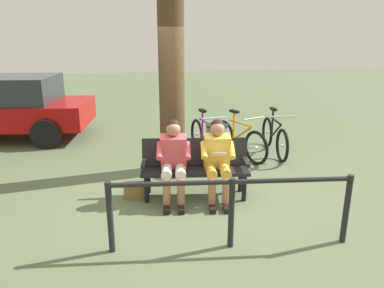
{
  "coord_description": "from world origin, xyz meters",
  "views": [
    {
      "loc": [
        1.02,
        4.92,
        2.35
      ],
      "look_at": [
        0.18,
        -0.33,
        0.75
      ],
      "focal_mm": 33.55,
      "sensor_mm": 36.0,
      "label": 1
    }
  ],
  "objects_px": {
    "person_reading": "(217,157)",
    "litter_bin": "(216,147)",
    "parked_car": "(0,106)",
    "tree_trunk": "(172,81)",
    "handbag": "(134,190)",
    "bicycle_black": "(239,140)",
    "bicycle_red": "(206,139)",
    "bench": "(195,163)",
    "person_companion": "(174,157)",
    "bicycle_green": "(274,137)"
  },
  "relations": [
    {
      "from": "handbag",
      "to": "litter_bin",
      "type": "distance_m",
      "value": 1.8
    },
    {
      "from": "person_companion",
      "to": "bicycle_green",
      "type": "height_order",
      "value": "person_companion"
    },
    {
      "from": "bench",
      "to": "tree_trunk",
      "type": "bearing_deg",
      "value": -72.6
    },
    {
      "from": "handbag",
      "to": "tree_trunk",
      "type": "relative_size",
      "value": 0.09
    },
    {
      "from": "bicycle_red",
      "to": "parked_car",
      "type": "bearing_deg",
      "value": -125.56
    },
    {
      "from": "bench",
      "to": "handbag",
      "type": "distance_m",
      "value": 1.0
    },
    {
      "from": "bicycle_red",
      "to": "parked_car",
      "type": "xyz_separation_m",
      "value": [
        4.52,
        -2.11,
        0.41
      ]
    },
    {
      "from": "person_companion",
      "to": "bicycle_green",
      "type": "bearing_deg",
      "value": -134.13
    },
    {
      "from": "litter_bin",
      "to": "parked_car",
      "type": "distance_m",
      "value": 5.43
    },
    {
      "from": "person_reading",
      "to": "litter_bin",
      "type": "height_order",
      "value": "person_reading"
    },
    {
      "from": "handbag",
      "to": "tree_trunk",
      "type": "xyz_separation_m",
      "value": [
        -0.71,
        -1.13,
        1.49
      ]
    },
    {
      "from": "bench",
      "to": "bicycle_green",
      "type": "relative_size",
      "value": 0.98
    },
    {
      "from": "bicycle_black",
      "to": "bicycle_red",
      "type": "distance_m",
      "value": 0.67
    },
    {
      "from": "parked_car",
      "to": "litter_bin",
      "type": "bearing_deg",
      "value": 152.7
    },
    {
      "from": "bench",
      "to": "person_companion",
      "type": "bearing_deg",
      "value": 27.29
    },
    {
      "from": "person_reading",
      "to": "tree_trunk",
      "type": "bearing_deg",
      "value": -62.38
    },
    {
      "from": "bench",
      "to": "handbag",
      "type": "xyz_separation_m",
      "value": [
        0.93,
        -0.03,
        -0.39
      ]
    },
    {
      "from": "person_reading",
      "to": "parked_car",
      "type": "relative_size",
      "value": 0.28
    },
    {
      "from": "person_reading",
      "to": "bicycle_red",
      "type": "height_order",
      "value": "person_reading"
    },
    {
      "from": "handbag",
      "to": "litter_bin",
      "type": "height_order",
      "value": "litter_bin"
    },
    {
      "from": "bicycle_green",
      "to": "bicycle_red",
      "type": "xyz_separation_m",
      "value": [
        1.43,
        -0.08,
        0.0
      ]
    },
    {
      "from": "tree_trunk",
      "to": "bicycle_red",
      "type": "relative_size",
      "value": 1.94
    },
    {
      "from": "tree_trunk",
      "to": "parked_car",
      "type": "bearing_deg",
      "value": -35.98
    },
    {
      "from": "bicycle_black",
      "to": "person_companion",
      "type": "bearing_deg",
      "value": -63.17
    },
    {
      "from": "bicycle_green",
      "to": "parked_car",
      "type": "bearing_deg",
      "value": -105.97
    },
    {
      "from": "handbag",
      "to": "bicycle_black",
      "type": "distance_m",
      "value": 2.65
    },
    {
      "from": "bench",
      "to": "person_companion",
      "type": "relative_size",
      "value": 1.37
    },
    {
      "from": "bench",
      "to": "person_reading",
      "type": "bearing_deg",
      "value": 152.98
    },
    {
      "from": "bench",
      "to": "tree_trunk",
      "type": "distance_m",
      "value": 1.62
    },
    {
      "from": "person_companion",
      "to": "bicycle_red",
      "type": "relative_size",
      "value": 0.72
    },
    {
      "from": "bicycle_black",
      "to": "parked_car",
      "type": "height_order",
      "value": "parked_car"
    },
    {
      "from": "bicycle_green",
      "to": "bicycle_red",
      "type": "height_order",
      "value": "same"
    },
    {
      "from": "litter_bin",
      "to": "bicycle_green",
      "type": "bearing_deg",
      "value": -152.23
    },
    {
      "from": "bench",
      "to": "litter_bin",
      "type": "height_order",
      "value": "bench"
    },
    {
      "from": "parked_car",
      "to": "tree_trunk",
      "type": "bearing_deg",
      "value": 149.34
    },
    {
      "from": "handbag",
      "to": "parked_car",
      "type": "relative_size",
      "value": 0.07
    },
    {
      "from": "bicycle_red",
      "to": "bench",
      "type": "bearing_deg",
      "value": -26.59
    },
    {
      "from": "bench",
      "to": "tree_trunk",
      "type": "xyz_separation_m",
      "value": [
        0.21,
        -1.16,
        1.11
      ]
    },
    {
      "from": "person_reading",
      "to": "person_companion",
      "type": "distance_m",
      "value": 0.64
    },
    {
      "from": "tree_trunk",
      "to": "bicycle_green",
      "type": "xyz_separation_m",
      "value": [
        -2.16,
        -0.56,
        -1.25
      ]
    },
    {
      "from": "bench",
      "to": "handbag",
      "type": "relative_size",
      "value": 5.49
    },
    {
      "from": "person_reading",
      "to": "bicycle_red",
      "type": "bearing_deg",
      "value": -89.31
    },
    {
      "from": "person_companion",
      "to": "handbag",
      "type": "relative_size",
      "value": 4.0
    },
    {
      "from": "handbag",
      "to": "litter_bin",
      "type": "bearing_deg",
      "value": -147.14
    },
    {
      "from": "bench",
      "to": "person_companion",
      "type": "xyz_separation_m",
      "value": [
        0.34,
        0.12,
        0.16
      ]
    },
    {
      "from": "person_reading",
      "to": "handbag",
      "type": "bearing_deg",
      "value": -3.84
    },
    {
      "from": "person_companion",
      "to": "litter_bin",
      "type": "bearing_deg",
      "value": -121.86
    },
    {
      "from": "parked_car",
      "to": "bicycle_green",
      "type": "bearing_deg",
      "value": 165.1
    },
    {
      "from": "bicycle_green",
      "to": "bicycle_black",
      "type": "distance_m",
      "value": 0.78
    },
    {
      "from": "person_companion",
      "to": "litter_bin",
      "type": "xyz_separation_m",
      "value": [
        -0.9,
        -1.11,
        -0.24
      ]
    }
  ]
}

